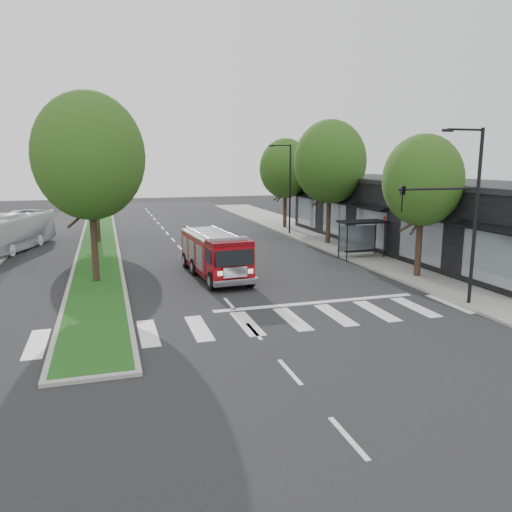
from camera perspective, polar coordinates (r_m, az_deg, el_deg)
The scene contains 14 objects.
ground at distance 23.48m, azimuth -3.04°, elevation -5.48°, with size 140.00×140.00×0.00m, color black.
sidewalk_right at distance 37.11m, azimuth 12.19°, elevation 0.48°, with size 5.00×80.00×0.15m, color gray.
median at distance 40.43m, azimuth -17.55°, elevation 1.06°, with size 3.00×50.00×0.15m.
storefront_row at distance 39.14m, azimuth 18.12°, elevation 4.31°, with size 8.00×30.00×5.00m, color black.
bus_shelter at distance 34.58m, azimuth 11.91°, elevation 3.05°, with size 3.20×1.60×2.61m.
tree_right_near at distance 29.24m, azimuth 18.51°, elevation 8.16°, with size 4.40×4.40×8.05m.
tree_right_mid at distance 39.64m, azimuth 8.44°, elevation 10.58°, with size 5.60×5.60×9.72m.
tree_right_far at distance 48.88m, azimuth 3.37°, elevation 9.94°, with size 5.00×5.00×8.73m.
tree_median_near at distance 27.90m, azimuth -18.55°, elevation 10.75°, with size 5.80×5.80×10.16m.
tree_median_far at distance 41.90m, azimuth -18.03°, elevation 10.18°, with size 5.60×5.60×9.72m.
streetlight_right_near at distance 23.77m, azimuth 22.28°, elevation 5.39°, with size 4.08×0.22×8.00m.
streetlight_right_far at distance 44.78m, azimuth 3.73°, elevation 8.12°, with size 2.11×0.20×8.00m.
fire_engine at distance 28.69m, azimuth -4.72°, elevation 0.15°, with size 2.86×7.87×2.68m.
city_bus at distance 41.35m, azimuth -25.96°, elevation 2.51°, with size 2.33×9.95×2.77m, color silver.
Camera 1 is at (-5.32, -21.90, 6.60)m, focal length 35.00 mm.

